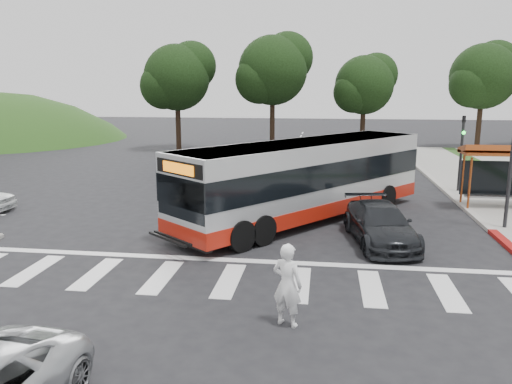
# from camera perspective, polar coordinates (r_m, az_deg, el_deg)

# --- Properties ---
(ground) EXTENTS (140.00, 140.00, 0.00)m
(ground) POSITION_cam_1_polar(r_m,az_deg,el_deg) (19.17, -0.30, -4.53)
(ground) COLOR black
(ground) RESTS_ON ground
(sidewalk_east) EXTENTS (4.00, 40.00, 0.12)m
(sidewalk_east) POSITION_cam_1_polar(r_m,az_deg,el_deg) (28.04, 25.07, -0.25)
(sidewalk_east) COLOR gray
(sidewalk_east) RESTS_ON ground
(curb_east) EXTENTS (0.30, 40.00, 0.15)m
(curb_east) POSITION_cam_1_polar(r_m,az_deg,el_deg) (27.50, 21.10, -0.11)
(curb_east) COLOR #9E9991
(curb_east) RESTS_ON ground
(crosswalk_ladder) EXTENTS (18.00, 2.60, 0.01)m
(crosswalk_ladder) POSITION_cam_1_polar(r_m,az_deg,el_deg) (14.51, -3.12, -10.06)
(crosswalk_ladder) COLOR silver
(crosswalk_ladder) RESTS_ON ground
(bus_shelter) EXTENTS (4.20, 1.60, 2.86)m
(bus_shelter) POSITION_cam_1_polar(r_m,az_deg,el_deg) (24.90, 27.02, 3.52)
(bus_shelter) COLOR #943F18
(bus_shelter) RESTS_ON sidewalk_east
(traffic_signal_ne_short) EXTENTS (0.18, 0.37, 4.00)m
(traffic_signal_ne_short) POSITION_cam_1_polar(r_m,az_deg,el_deg) (27.76, 22.45, 4.92)
(traffic_signal_ne_short) COLOR black
(traffic_signal_ne_short) RESTS_ON ground
(tree_ne_a) EXTENTS (6.16, 5.74, 9.30)m
(tree_ne_a) POSITION_cam_1_polar(r_m,az_deg,el_deg) (48.20, 24.61, 12.03)
(tree_ne_a) COLOR black
(tree_ne_a) RESTS_ON parking_lot
(tree_north_a) EXTENTS (6.60, 6.15, 10.17)m
(tree_north_a) POSITION_cam_1_polar(r_m,az_deg,el_deg) (44.52, 2.03, 13.85)
(tree_north_a) COLOR black
(tree_north_a) RESTS_ON ground
(tree_north_b) EXTENTS (5.72, 5.33, 8.43)m
(tree_north_b) POSITION_cam_1_polar(r_m,az_deg,el_deg) (46.39, 12.36, 11.96)
(tree_north_b) COLOR black
(tree_north_b) RESTS_ON ground
(tree_north_c) EXTENTS (6.16, 5.74, 9.30)m
(tree_north_c) POSITION_cam_1_polar(r_m,az_deg,el_deg) (44.09, -8.93, 12.92)
(tree_north_c) COLOR black
(tree_north_c) RESTS_ON ground
(transit_bus) EXTENTS (10.05, 11.51, 3.25)m
(transit_bus) POSITION_cam_1_polar(r_m,az_deg,el_deg) (20.69, 5.82, 1.27)
(transit_bus) COLOR #B0B2B5
(transit_bus) RESTS_ON ground
(pedestrian) EXTENTS (0.85, 0.71, 1.98)m
(pedestrian) POSITION_cam_1_polar(r_m,az_deg,el_deg) (11.65, 3.60, -10.53)
(pedestrian) COLOR white
(pedestrian) RESTS_ON ground
(dark_sedan) EXTENTS (2.67, 4.98, 1.37)m
(dark_sedan) POSITION_cam_1_polar(r_m,az_deg,el_deg) (18.17, 13.99, -3.57)
(dark_sedan) COLOR black
(dark_sedan) RESTS_ON ground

